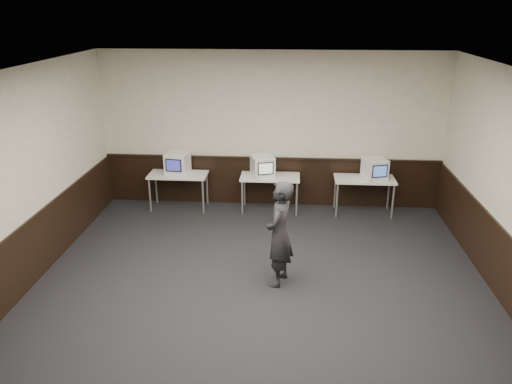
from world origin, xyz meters
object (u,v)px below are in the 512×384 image
Objects in this scene: person at (279,234)px; desk_left at (178,177)px; desk_center at (270,179)px; desk_right at (364,182)px; emac_center at (263,166)px; emac_right at (375,169)px; emac_left at (177,163)px.

desk_left is at bearing -126.85° from person.
desk_right is at bearing 0.00° from desk_center.
desk_left is 1.00× the size of desk_center.
emac_center is at bearing -171.33° from desk_center.
emac_center is 2.23m from emac_right.
desk_right is at bearing 154.18° from emac_right.
emac_left is (-1.91, 0.03, 0.29)m from desk_center.
desk_center is 1.90m from desk_right.
emac_left is at bearing -127.09° from person.
desk_left is 0.29m from emac_left.
desk_left is 3.60m from person.
emac_left is at bearing 99.59° from desk_left.
emac_left reaches higher than desk_left.
emac_left is at bearing 179.51° from desk_right.
person is at bearing -119.63° from desk_right.
emac_left is at bearing 179.03° from desk_center.
emac_right reaches higher than desk_left.
desk_center is at bearing 6.24° from emac_left.
emac_left is 1.75m from emac_center.
person is at bearing -139.07° from emac_right.
emac_left is at bearing 159.33° from emac_center.
emac_right is 0.33× the size of person.
emac_left is at bearing 162.57° from emac_right.
desk_right is 2.21× the size of emac_right.
emac_left reaches higher than emac_right.
desk_right is (3.80, 0.00, 0.00)m from desk_left.
desk_right is at bearing 166.46° from person.
emac_right is at bearing 6.32° from emac_left.
desk_left is 1.00× the size of desk_right.
desk_center is at bearing 180.00° from desk_right.
emac_left is 0.96× the size of emac_right.
emac_right reaches higher than desk_center.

